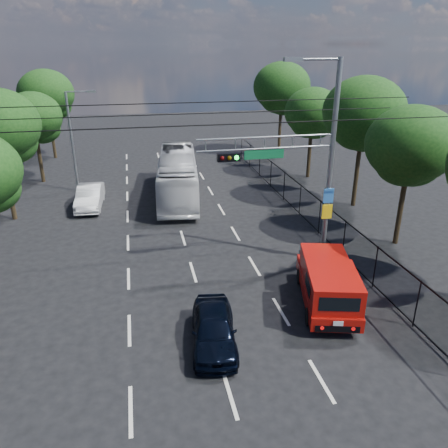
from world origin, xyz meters
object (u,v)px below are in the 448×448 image
object	(u,v)px
red_pickup	(327,282)
navy_hatchback	(214,328)
white_van	(90,197)
signal_mast	(306,158)
white_bus	(178,176)

from	to	relation	value
red_pickup	navy_hatchback	distance (m)	5.26
white_van	signal_mast	bearing A→B (deg)	-41.28
signal_mast	white_bus	bearing A→B (deg)	112.67
red_pickup	white_bus	distance (m)	15.77
white_bus	white_van	distance (m)	6.06
signal_mast	red_pickup	bearing A→B (deg)	-94.57
red_pickup	white_bus	bearing A→B (deg)	106.23
red_pickup	white_van	size ratio (longest dim) A/B	1.27
navy_hatchback	white_bus	world-z (taller)	white_bus
signal_mast	white_van	world-z (taller)	signal_mast
white_bus	white_van	size ratio (longest dim) A/B	2.47
signal_mast	white_van	size ratio (longest dim) A/B	2.17
navy_hatchback	white_van	distance (m)	16.58
signal_mast	white_bus	world-z (taller)	signal_mast
navy_hatchback	white_van	size ratio (longest dim) A/B	0.88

